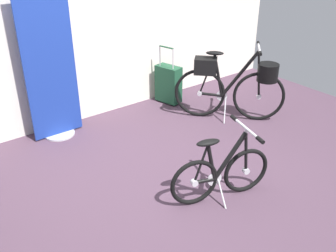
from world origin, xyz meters
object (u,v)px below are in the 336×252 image
object	(u,v)px
folding_bike_foreground	(221,172)
rolling_suitcase	(168,84)
display_bike_left	(234,83)
floor_banner_stand	(50,68)

from	to	relation	value
folding_bike_foreground	rolling_suitcase	distance (m)	2.25
display_bike_left	rolling_suitcase	xyz separation A→B (m)	(-0.34, 0.92, -0.21)
display_bike_left	rolling_suitcase	distance (m)	1.00
display_bike_left	rolling_suitcase	size ratio (longest dim) A/B	1.26
folding_bike_foreground	rolling_suitcase	xyz separation A→B (m)	(0.96, 2.04, 0.00)
folding_bike_foreground	display_bike_left	bearing A→B (deg)	40.80
floor_banner_stand	rolling_suitcase	xyz separation A→B (m)	(1.65, -0.03, -0.57)
folding_bike_foreground	display_bike_left	xyz separation A→B (m)	(1.30, 1.12, 0.21)
rolling_suitcase	display_bike_left	bearing A→B (deg)	-69.44
folding_bike_foreground	display_bike_left	distance (m)	1.73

